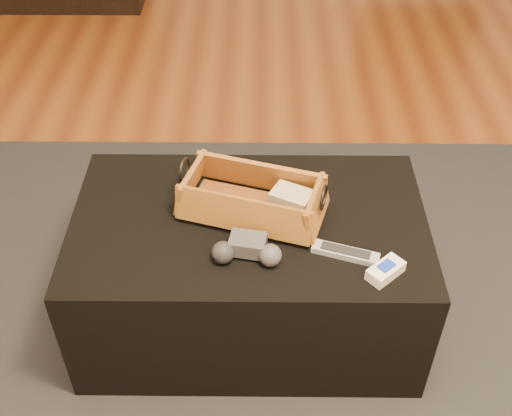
{
  "coord_description": "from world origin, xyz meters",
  "views": [
    {
      "loc": [
        0.26,
        -1.27,
        1.65
      ],
      "look_at": [
        0.25,
        0.03,
        0.49
      ],
      "focal_mm": 45.0,
      "sensor_mm": 36.0,
      "label": 1
    }
  ],
  "objects_px": {
    "tv_remote": "(244,207)",
    "wicker_basket": "(252,199)",
    "cream_gadget": "(386,270)",
    "ottoman": "(249,270)",
    "silver_remote": "(345,253)",
    "game_controller": "(247,250)"
  },
  "relations": [
    {
      "from": "game_controller",
      "to": "cream_gadget",
      "type": "distance_m",
      "value": 0.36
    },
    {
      "from": "wicker_basket",
      "to": "silver_remote",
      "type": "xyz_separation_m",
      "value": [
        0.25,
        -0.17,
        -0.04
      ]
    },
    {
      "from": "tv_remote",
      "to": "wicker_basket",
      "type": "distance_m",
      "value": 0.03
    },
    {
      "from": "tv_remote",
      "to": "cream_gadget",
      "type": "bearing_deg",
      "value": -21.4
    },
    {
      "from": "tv_remote",
      "to": "game_controller",
      "type": "relative_size",
      "value": 1.13
    },
    {
      "from": "ottoman",
      "to": "silver_remote",
      "type": "bearing_deg",
      "value": -28.32
    },
    {
      "from": "wicker_basket",
      "to": "cream_gadget",
      "type": "relative_size",
      "value": 4.06
    },
    {
      "from": "tv_remote",
      "to": "cream_gadget",
      "type": "relative_size",
      "value": 1.94
    },
    {
      "from": "tv_remote",
      "to": "wicker_basket",
      "type": "height_order",
      "value": "wicker_basket"
    },
    {
      "from": "tv_remote",
      "to": "silver_remote",
      "type": "xyz_separation_m",
      "value": [
        0.27,
        -0.16,
        -0.02
      ]
    },
    {
      "from": "cream_gadget",
      "to": "silver_remote",
      "type": "bearing_deg",
      "value": 143.75
    },
    {
      "from": "ottoman",
      "to": "wicker_basket",
      "type": "height_order",
      "value": "wicker_basket"
    },
    {
      "from": "game_controller",
      "to": "silver_remote",
      "type": "bearing_deg",
      "value": 2.84
    },
    {
      "from": "cream_gadget",
      "to": "wicker_basket",
      "type": "bearing_deg",
      "value": 145.0
    },
    {
      "from": "cream_gadget",
      "to": "tv_remote",
      "type": "bearing_deg",
      "value": 147.74
    },
    {
      "from": "wicker_basket",
      "to": "game_controller",
      "type": "distance_m",
      "value": 0.18
    },
    {
      "from": "wicker_basket",
      "to": "silver_remote",
      "type": "bearing_deg",
      "value": -34.51
    },
    {
      "from": "silver_remote",
      "to": "cream_gadget",
      "type": "bearing_deg",
      "value": -36.25
    },
    {
      "from": "tv_remote",
      "to": "wicker_basket",
      "type": "xyz_separation_m",
      "value": [
        0.02,
        0.01,
        0.02
      ]
    },
    {
      "from": "tv_remote",
      "to": "game_controller",
      "type": "height_order",
      "value": "game_controller"
    },
    {
      "from": "wicker_basket",
      "to": "silver_remote",
      "type": "height_order",
      "value": "wicker_basket"
    },
    {
      "from": "tv_remote",
      "to": "silver_remote",
      "type": "distance_m",
      "value": 0.32
    }
  ]
}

